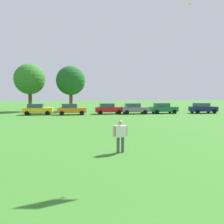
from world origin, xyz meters
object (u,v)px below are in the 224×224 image
object	(u,v)px
adult_bystander	(120,133)
parked_car_orange_1	(71,109)
parked_car_green_4	(163,108)
parked_car_gray_3	(134,108)
parked_car_yellow_0	(38,109)
parked_car_red_2	(108,109)
parked_car_navy_5	(203,108)
tree_center	(30,79)
tree_far_right	(71,81)

from	to	relation	value
adult_bystander	parked_car_orange_1	distance (m)	23.76
adult_bystander	parked_car_green_4	xyz separation A→B (m)	(11.65, 23.68, -0.17)
parked_car_orange_1	parked_car_gray_3	bearing A→B (deg)	-0.01
parked_car_yellow_0	parked_car_red_2	size ratio (longest dim) A/B	1.00
parked_car_orange_1	parked_car_gray_3	distance (m)	9.83
adult_bystander	parked_car_green_4	size ratio (longest dim) A/B	0.40
parked_car_navy_5	tree_center	distance (m)	30.57
parked_car_gray_3	tree_center	size ratio (longest dim) A/B	0.50
parked_car_yellow_0	parked_car_gray_3	world-z (taller)	same
parked_car_red_2	parked_car_yellow_0	bearing A→B (deg)	179.24
parked_car_orange_1	parked_car_navy_5	distance (m)	21.29
adult_bystander	tree_far_right	bearing A→B (deg)	-89.16
tree_center	tree_far_right	xyz separation A→B (m)	(7.35, -1.03, -0.26)
parked_car_red_2	parked_car_gray_3	distance (m)	4.09
parked_car_green_4	tree_center	world-z (taller)	tree_center
parked_car_orange_1	parked_car_red_2	bearing A→B (deg)	4.63
parked_car_navy_5	tree_center	size ratio (longest dim) A/B	0.50
parked_car_red_2	tree_far_right	world-z (taller)	tree_far_right
parked_car_yellow_0	tree_far_right	bearing A→B (deg)	54.33
parked_car_green_4	parked_car_navy_5	size ratio (longest dim) A/B	1.00
adult_bystander	parked_car_orange_1	xyz separation A→B (m)	(-3.05, 23.56, -0.17)
parked_car_yellow_0	parked_car_orange_1	world-z (taller)	same
parked_car_red_2	parked_car_green_4	world-z (taller)	same
tree_far_right	parked_car_yellow_0	bearing A→B (deg)	-125.67
parked_car_orange_1	parked_car_navy_5	world-z (taller)	same
parked_car_orange_1	parked_car_red_2	world-z (taller)	same
adult_bystander	parked_car_navy_5	bearing A→B (deg)	-133.44
parked_car_navy_5	adult_bystander	bearing A→B (deg)	-128.28
parked_car_gray_3	tree_far_right	bearing A→B (deg)	143.67
tree_center	tree_far_right	distance (m)	7.43
parked_car_gray_3	parked_car_navy_5	distance (m)	11.46
adult_bystander	parked_car_red_2	world-z (taller)	adult_bystander
parked_car_green_4	parked_car_yellow_0	bearing A→B (deg)	178.57
parked_car_orange_1	parked_car_navy_5	size ratio (longest dim) A/B	1.00
parked_car_red_2	tree_center	distance (m)	16.27
parked_car_orange_1	parked_car_yellow_0	bearing A→B (deg)	173.11
adult_bystander	parked_car_gray_3	world-z (taller)	adult_bystander
parked_car_green_4	tree_center	distance (m)	24.26
adult_bystander	parked_car_red_2	bearing A→B (deg)	-101.60
adult_bystander	parked_car_yellow_0	size ratio (longest dim) A/B	0.40
parked_car_red_2	tree_center	bearing A→B (deg)	149.21
parked_car_navy_5	parked_car_green_4	bearing A→B (deg)	174.92
tree_center	parked_car_orange_1	bearing A→B (deg)	-48.07
adult_bystander	tree_center	size ratio (longest dim) A/B	0.20
parked_car_orange_1	tree_center	size ratio (longest dim) A/B	0.50
parked_car_yellow_0	parked_car_navy_5	distance (m)	26.36
parked_car_green_4	parked_car_red_2	bearing A→B (deg)	177.77
parked_car_red_2	parked_car_navy_5	distance (m)	15.54
tree_center	adult_bystander	bearing A→B (deg)	-71.65
parked_car_yellow_0	tree_far_right	world-z (taller)	tree_far_right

